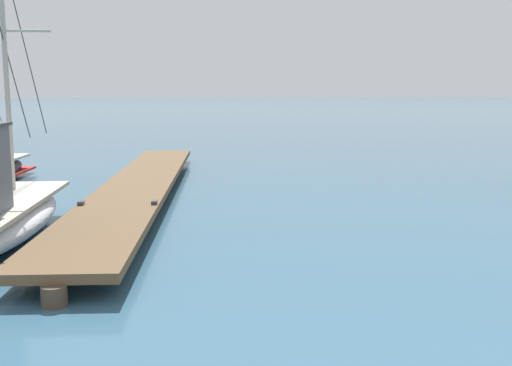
{
  "coord_description": "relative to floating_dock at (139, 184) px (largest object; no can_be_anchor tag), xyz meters",
  "views": [
    {
      "loc": [
        -2.77,
        -1.89,
        2.98
      ],
      "look_at": [
        -1.66,
        8.16,
        1.4
      ],
      "focal_mm": 42.56,
      "sensor_mm": 36.0,
      "label": 1
    }
  ],
  "objects": [
    {
      "name": "floating_dock",
      "position": [
        0.0,
        0.0,
        0.0
      ],
      "size": [
        2.82,
        17.21,
        0.53
      ],
      "color": "brown",
      "rests_on": "ground"
    }
  ]
}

